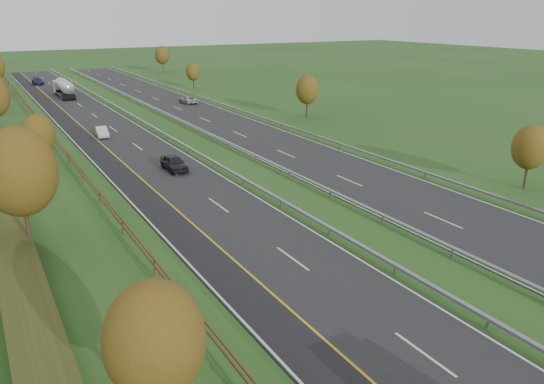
{
  "coord_description": "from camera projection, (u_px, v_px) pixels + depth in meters",
  "views": [
    {
      "loc": [
        -15.85,
        -4.13,
        15.59
      ],
      "look_at": [
        3.78,
        30.19,
        2.2
      ],
      "focal_mm": 35.0,
      "sensor_mm": 36.0,
      "label": 1
    }
  ],
  "objects": [
    {
      "name": "ground",
      "position": [
        201.0,
        147.0,
        64.83
      ],
      "size": [
        400.0,
        400.0,
        0.0
      ],
      "primitive_type": "plane",
      "color": "#22491A",
      "rests_on": "ground"
    },
    {
      "name": "fence_left",
      "position": [
        49.0,
        133.0,
        59.97
      ],
      "size": [
        0.12,
        189.06,
        1.2
      ],
      "color": "#422B19",
      "rests_on": "embankment_left"
    },
    {
      "name": "trees_far",
      "position": [
        237.0,
        75.0,
        101.85
      ],
      "size": [
        8.45,
        118.6,
        7.12
      ],
      "color": "#2D2116",
      "rests_on": "ground"
    },
    {
      "name": "median_barrier_far",
      "position": [
        206.0,
        132.0,
        70.07
      ],
      "size": [
        0.32,
        200.0,
        0.71
      ],
      "color": "gray",
      "rests_on": "ground"
    },
    {
      "name": "embankment_left",
      "position": [
        8.0,
        152.0,
        58.75
      ],
      "size": [
        12.0,
        200.0,
        2.0
      ],
      "primitive_type": "cube",
      "color": "#22491A",
      "rests_on": "ground"
    },
    {
      "name": "hard_shoulder",
      "position": [
        94.0,
        150.0,
        63.41
      ],
      "size": [
        3.0,
        200.0,
        0.04
      ],
      "primitive_type": "cube",
      "color": "black",
      "rests_on": "ground"
    },
    {
      "name": "car_dark_near",
      "position": [
        174.0,
        163.0,
        54.94
      ],
      "size": [
        1.88,
        4.63,
        1.57
      ],
      "primitive_type": "imported",
      "rotation": [
        0.0,
        0.0,
        -0.01
      ],
      "color": "black",
      "rests_on": "near_carriageway"
    },
    {
      "name": "median_barrier_near",
      "position": [
        169.0,
        137.0,
        67.67
      ],
      "size": [
        0.32,
        200.0,
        0.71
      ],
      "color": "gray",
      "rests_on": "ground"
    },
    {
      "name": "trees_left",
      "position": [
        6.0,
        108.0,
        54.42
      ],
      "size": [
        6.64,
        164.3,
        7.66
      ],
      "color": "#2D2116",
      "rests_on": "embankment_left"
    },
    {
      "name": "car_oncoming",
      "position": [
        188.0,
        100.0,
        95.93
      ],
      "size": [
        2.31,
        4.75,
        1.3
      ],
      "primitive_type": "imported",
      "rotation": [
        0.0,
        0.0,
        3.17
      ],
      "color": "#A09FA4",
      "rests_on": "far_carriageway"
    },
    {
      "name": "near_carriageway",
      "position": [
        125.0,
        146.0,
        65.18
      ],
      "size": [
        10.5,
        200.0,
        0.04
      ],
      "primitive_type": "cube",
      "color": "black",
      "rests_on": "ground"
    },
    {
      "name": "outer_barrier_far",
      "position": [
        281.0,
        124.0,
        75.47
      ],
      "size": [
        0.32,
        200.0,
        0.71
      ],
      "color": "gray",
      "rests_on": "ground"
    },
    {
      "name": "lane_markings",
      "position": [
        175.0,
        140.0,
        68.08
      ],
      "size": [
        26.75,
        200.0,
        0.01
      ],
      "color": "silver",
      "rests_on": "near_carriageway"
    },
    {
      "name": "car_silver_mid",
      "position": [
        102.0,
        132.0,
        69.94
      ],
      "size": [
        1.76,
        4.13,
        1.33
      ],
      "primitive_type": "imported",
      "rotation": [
        0.0,
        0.0,
        -0.09
      ],
      "color": "silver",
      "rests_on": "near_carriageway"
    },
    {
      "name": "far_carriageway",
      "position": [
        245.0,
        132.0,
        72.94
      ],
      "size": [
        10.5,
        200.0,
        0.04
      ],
      "primitive_type": "cube",
      "color": "black",
      "rests_on": "ground"
    },
    {
      "name": "road_tanker",
      "position": [
        64.0,
        87.0,
        102.83
      ],
      "size": [
        2.4,
        11.22,
        3.46
      ],
      "color": "silver",
      "rests_on": "near_carriageway"
    },
    {
      "name": "car_small_far",
      "position": [
        38.0,
        81.0,
        121.07
      ],
      "size": [
        2.19,
        5.18,
        1.49
      ],
      "primitive_type": "imported",
      "rotation": [
        0.0,
        0.0,
        0.02
      ],
      "color": "#1B1748",
      "rests_on": "near_carriageway"
    }
  ]
}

